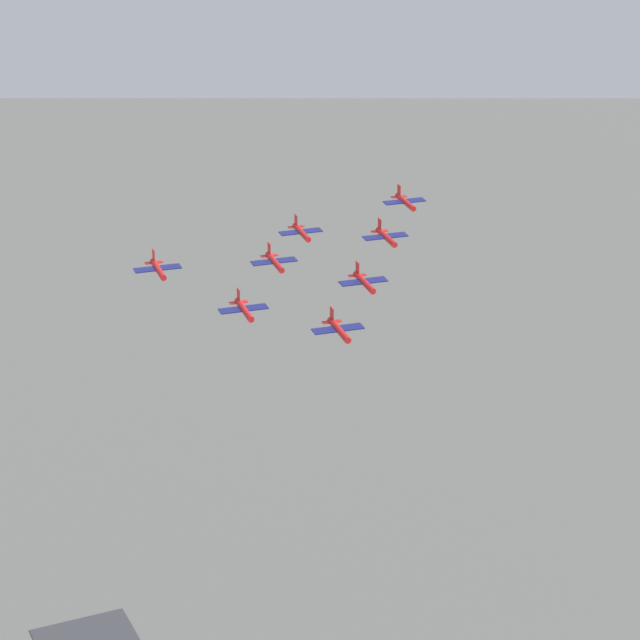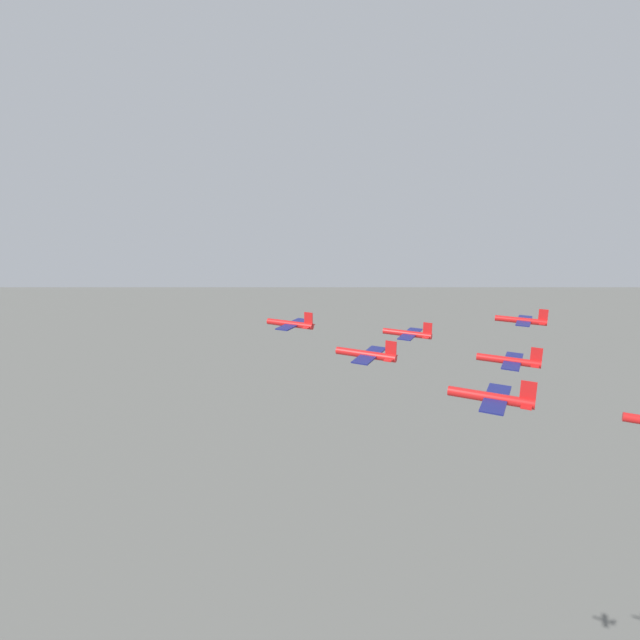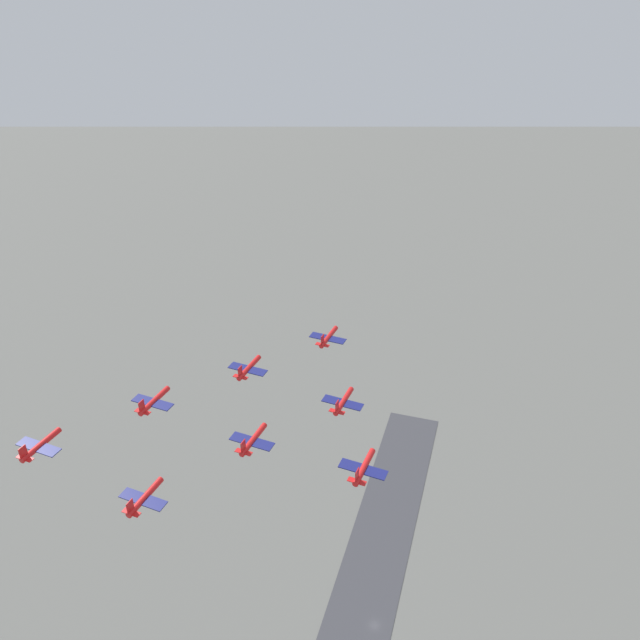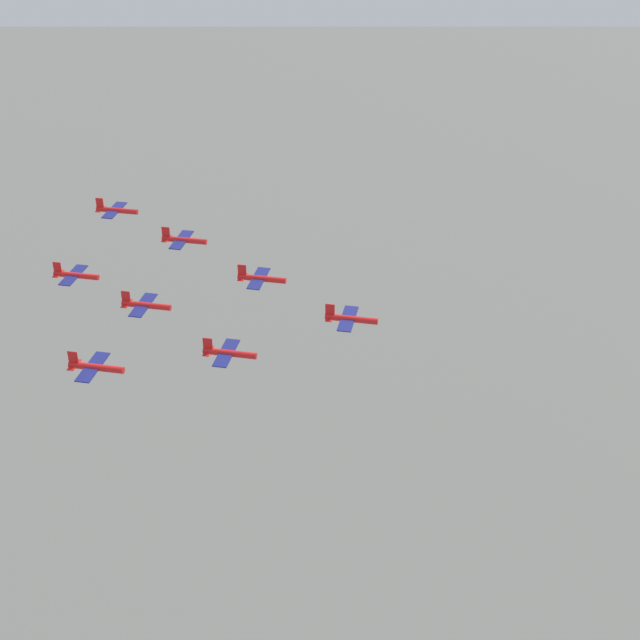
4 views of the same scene
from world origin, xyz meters
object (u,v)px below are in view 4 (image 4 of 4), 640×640
at_px(jet_2, 228,353).
at_px(jet_3, 183,240).
at_px(jet_7, 75,275).
at_px(jet_6, 115,210).
at_px(jet_5, 94,367).
at_px(jet_0, 349,319).
at_px(jet_1, 260,278).
at_px(jet_4, 144,305).

distance_m(jet_2, jet_3, 34.35).
distance_m(jet_3, jet_7, 19.91).
bearing_deg(jet_6, jet_5, 18.78).
height_order(jet_2, jet_3, jet_3).
relative_size(jet_0, jet_3, 1.00).
relative_size(jet_2, jet_5, 1.00).
bearing_deg(jet_2, jet_1, -180.00).
bearing_deg(jet_3, jet_1, 59.53).
distance_m(jet_4, jet_5, 19.87).
xyz_separation_m(jet_2, jet_3, (30.49, 15.51, 3.09)).
xyz_separation_m(jet_1, jet_4, (-9.15, 17.29, -1.42)).
xyz_separation_m(jet_1, jet_2, (-19.82, 0.89, -2.23)).
bearing_deg(jet_1, jet_7, -90.00).
height_order(jet_1, jet_7, jet_1).
bearing_deg(jet_3, jet_6, -120.47).
bearing_deg(jet_1, jet_6, -120.47).
distance_m(jet_2, jet_6, 52.17).
bearing_deg(jet_7, jet_4, 59.53).
height_order(jet_1, jet_6, jet_6).
height_order(jet_3, jet_7, jet_3).
bearing_deg(jet_5, jet_3, -180.00).
xyz_separation_m(jet_5, jet_7, (30.49, 15.51, -2.47)).
xyz_separation_m(jet_0, jet_3, (21.34, 32.80, 0.97)).
relative_size(jet_2, jet_4, 1.00).
distance_m(jet_0, jet_7, 51.63).
height_order(jet_1, jet_5, jet_1).
relative_size(jet_3, jet_6, 1.00).
bearing_deg(jet_6, jet_2, 40.36).
height_order(jet_0, jet_2, jet_0).
height_order(jet_0, jet_4, jet_0).
xyz_separation_m(jet_2, jet_4, (10.67, 16.40, 0.81)).
height_order(jet_0, jet_6, jet_6).
height_order(jet_5, jet_6, jet_6).
bearing_deg(jet_5, jet_2, 120.47).
relative_size(jet_1, jet_4, 1.00).
bearing_deg(jet_2, jet_7, -120.47).
height_order(jet_0, jet_3, jet_3).
bearing_deg(jet_2, jet_6, -139.64).
xyz_separation_m(jet_4, jet_7, (10.67, 16.40, -1.43)).
bearing_deg(jet_4, jet_5, -0.00).
bearing_deg(jet_5, jet_7, -150.46).
height_order(jet_0, jet_5, jet_0).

